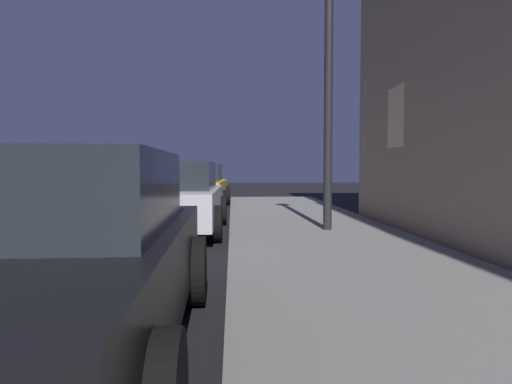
{
  "coord_description": "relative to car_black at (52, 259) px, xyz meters",
  "views": [
    {
      "loc": [
        4.06,
        -0.51,
        1.32
      ],
      "look_at": [
        4.18,
        1.88,
        1.19
      ],
      "focal_mm": 32.72,
      "sensor_mm": 36.0,
      "label": 1
    }
  ],
  "objects": [
    {
      "name": "car_black",
      "position": [
        0.0,
        0.0,
        0.0
      ],
      "size": [
        2.02,
        4.17,
        1.43
      ],
      "color": "black",
      "rests_on": "ground"
    },
    {
      "name": "car_silver",
      "position": [
        0.0,
        6.27,
        0.01
      ],
      "size": [
        2.16,
        4.08,
        1.43
      ],
      "color": "#B7B7BF",
      "rests_on": "ground"
    },
    {
      "name": "street_lamp",
      "position": [
        2.99,
        5.5,
        2.91
      ],
      "size": [
        0.44,
        0.44,
        5.19
      ],
      "color": "black",
      "rests_on": "sidewalk"
    },
    {
      "name": "car_yellow_cab",
      "position": [
        -0.0,
        11.84,
        -0.01
      ],
      "size": [
        2.25,
        4.26,
        1.43
      ],
      "color": "gold",
      "rests_on": "ground"
    }
  ]
}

